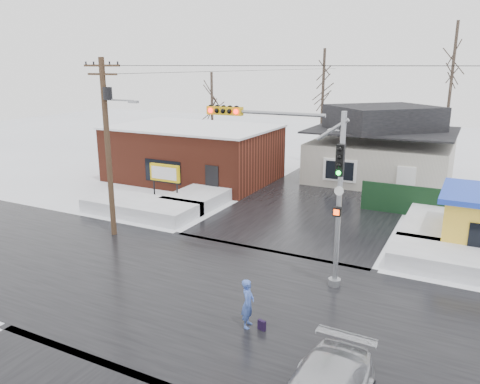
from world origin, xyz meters
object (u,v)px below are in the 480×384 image
at_px(traffic_signal, 301,173).
at_px(marquee_sign, 165,174).
at_px(utility_pole, 108,138).
at_px(pedestrian, 248,304).

relative_size(traffic_signal, marquee_sign, 2.75).
height_order(traffic_signal, marquee_sign, traffic_signal).
bearing_deg(traffic_signal, marquee_sign, 150.28).
bearing_deg(utility_pole, marquee_sign, 100.13).
distance_m(marquee_sign, pedestrian, 15.65).
bearing_deg(marquee_sign, utility_pole, -79.87).
bearing_deg(traffic_signal, pedestrian, -92.61).
height_order(traffic_signal, pedestrian, traffic_signal).
bearing_deg(traffic_signal, utility_pole, 177.05).
bearing_deg(utility_pole, traffic_signal, -2.95).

